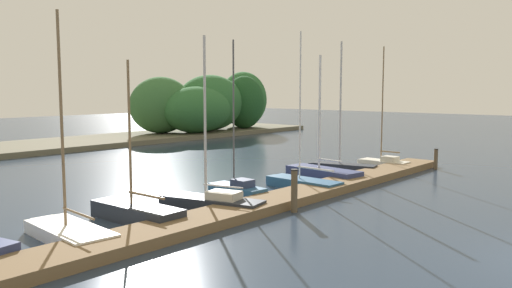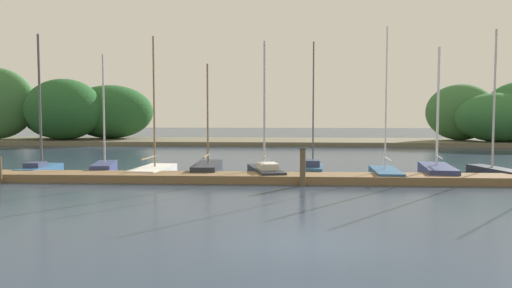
{
  "view_description": "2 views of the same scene",
  "coord_description": "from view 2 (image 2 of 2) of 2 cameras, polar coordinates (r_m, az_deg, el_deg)",
  "views": [
    {
      "loc": [
        -14.76,
        -1.97,
        4.51
      ],
      "look_at": [
        0.39,
        10.96,
        2.38
      ],
      "focal_mm": 36.13,
      "sensor_mm": 36.0,
      "label": 1
    },
    {
      "loc": [
        -0.48,
        -11.98,
        3.19
      ],
      "look_at": [
        -1.82,
        11.25,
        1.62
      ],
      "focal_mm": 35.03,
      "sensor_mm": 36.0,
      "label": 2
    }
  ],
  "objects": [
    {
      "name": "ground",
      "position": [
        12.41,
        5.53,
        -11.04
      ],
      "size": [
        160.0,
        160.0,
        0.0
      ],
      "primitive_type": "plane",
      "color": "#28384C"
    },
    {
      "name": "dock_pier",
      "position": [
        22.4,
        4.52,
        -3.89
      ],
      "size": [
        29.5,
        1.8,
        0.35
      ],
      "color": "brown",
      "rests_on": "ground"
    },
    {
      "name": "far_shore",
      "position": [
        47.29,
        2.15,
        3.47
      ],
      "size": [
        65.66,
        8.41,
        7.36
      ],
      "color": "#66604C",
      "rests_on": "ground"
    },
    {
      "name": "sailboat_0",
      "position": [
        27.53,
        -23.42,
        -2.25
      ],
      "size": [
        1.08,
        3.54,
        7.01
      ],
      "rotation": [
        0.0,
        0.0,
        1.58
      ],
      "color": "#285684",
      "rests_on": "ground"
    },
    {
      "name": "sailboat_1",
      "position": [
        26.43,
        -16.9,
        -2.47
      ],
      "size": [
        1.51,
        3.27,
        6.0
      ],
      "rotation": [
        0.0,
        0.0,
        1.78
      ],
      "color": "navy",
      "rests_on": "ground"
    },
    {
      "name": "sailboat_2",
      "position": [
        25.2,
        -11.55,
        -2.85
      ],
      "size": [
        1.65,
        3.93,
        6.81
      ],
      "rotation": [
        0.0,
        0.0,
        1.49
      ],
      "color": "white",
      "rests_on": "ground"
    },
    {
      "name": "sailboat_3",
      "position": [
        24.94,
        -5.53,
        -2.74
      ],
      "size": [
        1.26,
        4.04,
        5.49
      ],
      "rotation": [
        0.0,
        0.0,
        1.6
      ],
      "color": "#232833",
      "rests_on": "ground"
    },
    {
      "name": "sailboat_4",
      "position": [
        23.86,
        1.05,
        -3.0
      ],
      "size": [
        2.02,
        4.35,
        6.47
      ],
      "rotation": [
        0.0,
        0.0,
        1.81
      ],
      "color": "#232833",
      "rests_on": "ground"
    },
    {
      "name": "sailboat_5",
      "position": [
        24.68,
        6.49,
        -2.77
      ],
      "size": [
        1.13,
        2.91,
        6.53
      ],
      "rotation": [
        0.0,
        0.0,
        1.5
      ],
      "color": "#285684",
      "rests_on": "ground"
    },
    {
      "name": "sailboat_6",
      "position": [
        24.13,
        14.53,
        -3.18
      ],
      "size": [
        1.32,
        3.87,
        7.07
      ],
      "rotation": [
        0.0,
        0.0,
        1.52
      ],
      "color": "#285684",
      "rests_on": "ground"
    },
    {
      "name": "sailboat_7",
      "position": [
        25.35,
        19.94,
        -2.79
      ],
      "size": [
        1.82,
        4.38,
        6.19
      ],
      "rotation": [
        0.0,
        0.0,
        1.44
      ],
      "color": "navy",
      "rests_on": "ground"
    },
    {
      "name": "sailboat_8",
      "position": [
        26.79,
        25.47,
        -2.57
      ],
      "size": [
        1.66,
        3.81,
        7.07
      ],
      "rotation": [
        0.0,
        0.0,
        1.79
      ],
      "color": "#232833",
      "rests_on": "ground"
    },
    {
      "name": "mooring_piling_0",
      "position": [
        24.57,
        -27.21,
        -2.56
      ],
      "size": [
        0.2,
        0.2,
        1.24
      ],
      "color": "brown",
      "rests_on": "ground"
    },
    {
      "name": "mooring_piling_1",
      "position": [
        21.15,
        5.36,
        -2.63
      ],
      "size": [
        0.28,
        0.28,
        1.6
      ],
      "color": "brown",
      "rests_on": "ground"
    }
  ]
}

